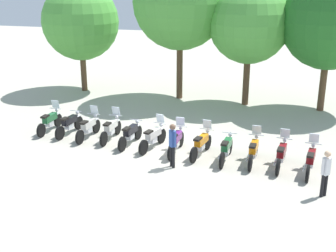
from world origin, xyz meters
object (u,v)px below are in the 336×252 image
at_px(motorcycle_1, 70,124).
at_px(motorcycle_6, 176,141).
at_px(motorcycle_11, 311,160).
at_px(tree_1, 180,2).
at_px(motorcycle_9, 254,150).
at_px(motorcycle_2, 88,127).
at_px(tree_3, 330,21).
at_px(motorcycle_5, 153,137).
at_px(person_1, 173,142).
at_px(motorcycle_3, 111,129).
at_px(motorcycle_8, 226,149).
at_px(person_0, 326,170).
at_px(motorcycle_4, 131,134).
at_px(motorcycle_10, 281,154).
at_px(motorcycle_7, 201,144).
at_px(motorcycle_0, 50,121).
at_px(tree_0, 81,22).
at_px(tree_2, 249,23).

bearing_deg(motorcycle_1, motorcycle_6, -93.35).
relative_size(motorcycle_11, tree_1, 0.27).
bearing_deg(motorcycle_9, motorcycle_2, 86.17).
relative_size(tree_1, tree_3, 1.14).
bearing_deg(tree_3, motorcycle_5, -132.51).
xyz_separation_m(motorcycle_11, person_1, (-5.07, -0.85, 0.51)).
height_order(motorcycle_11, tree_1, tree_1).
xyz_separation_m(motorcycle_2, motorcycle_3, (1.06, 0.08, 0.00)).
height_order(motorcycle_8, person_0, person_0).
xyz_separation_m(motorcycle_4, motorcycle_10, (6.37, -0.67, 0.01)).
bearing_deg(motorcycle_7, motorcycle_3, 90.16).
bearing_deg(person_0, motorcycle_1, -154.40).
bearing_deg(motorcycle_0, motorcycle_7, -97.53).
bearing_deg(person_0, tree_0, -176.05).
xyz_separation_m(motorcycle_10, person_0, (1.45, -2.10, 0.43)).
relative_size(motorcycle_1, tree_3, 0.30).
height_order(motorcycle_10, person_1, person_1).
bearing_deg(motorcycle_6, motorcycle_8, -96.22).
relative_size(tree_2, tree_3, 0.93).
xyz_separation_m(motorcycle_7, motorcycle_11, (4.24, -0.58, 0.00)).
bearing_deg(motorcycle_3, tree_0, 33.81).
distance_m(motorcycle_9, motorcycle_10, 1.07).
relative_size(motorcycle_1, tree_0, 0.33).
xyz_separation_m(motorcycle_1, tree_3, (11.36, 7.08, 4.25)).
height_order(motorcycle_2, motorcycle_6, same).
bearing_deg(tree_1, person_1, -77.50).
bearing_deg(motorcycle_4, motorcycle_8, -91.96).
xyz_separation_m(motorcycle_6, motorcycle_10, (4.25, -0.36, 0.00)).
xyz_separation_m(motorcycle_4, tree_0, (-6.13, 8.31, 3.79)).
xyz_separation_m(motorcycle_1, motorcycle_10, (9.55, -1.22, 0.01)).
height_order(motorcycle_4, motorcycle_7, motorcycle_7).
xyz_separation_m(motorcycle_10, tree_0, (-12.49, 8.98, 3.78)).
bearing_deg(tree_2, person_0, -70.57).
bearing_deg(motorcycle_1, motorcycle_3, -88.33).
distance_m(motorcycle_3, motorcycle_6, 3.26).
bearing_deg(tree_2, motorcycle_7, -96.38).
bearing_deg(motorcycle_0, tree_0, 14.10).
distance_m(tree_0, tree_2, 10.24).
bearing_deg(person_1, tree_1, -121.50).
distance_m(motorcycle_1, motorcycle_8, 7.51).
distance_m(person_1, tree_3, 11.70).
xyz_separation_m(tree_0, tree_3, (14.30, -0.67, 0.46)).
bearing_deg(motorcycle_4, person_1, -121.30).
relative_size(motorcycle_11, tree_0, 0.33).
bearing_deg(motorcycle_7, motorcycle_11, -87.47).
relative_size(motorcycle_10, tree_1, 0.27).
relative_size(motorcycle_5, tree_3, 0.30).
relative_size(motorcycle_6, motorcycle_8, 1.00).
height_order(tree_2, tree_3, tree_3).
height_order(motorcycle_1, motorcycle_7, motorcycle_7).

